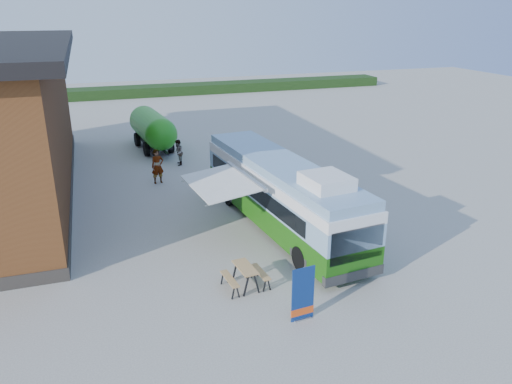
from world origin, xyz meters
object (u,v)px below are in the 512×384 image
object	(u,v)px
bus	(281,192)
picnic_table	(245,272)
person_a	(158,166)
person_b	(178,153)
slurry_tanker	(152,128)
banner	(303,299)

from	to	relation	value
bus	picnic_table	world-z (taller)	bus
picnic_table	person_a	distance (m)	11.81
bus	person_b	bearing A→B (deg)	97.79
picnic_table	person_a	bearing A→B (deg)	90.67
bus	slurry_tanker	bearing A→B (deg)	97.56
picnic_table	person_a	world-z (taller)	person_a
person_b	banner	bearing A→B (deg)	11.91
banner	slurry_tanker	distance (m)	21.08
bus	slurry_tanker	distance (m)	14.85
banner	slurry_tanker	size ratio (longest dim) A/B	0.26
banner	person_a	world-z (taller)	person_a
slurry_tanker	picnic_table	bearing A→B (deg)	-94.66
bus	banner	world-z (taller)	bus
bus	banner	distance (m)	6.89
bus	slurry_tanker	world-z (taller)	bus
banner	person_b	xyz separation A→B (m)	(-0.75, 16.94, 0.04)
picnic_table	slurry_tanker	bearing A→B (deg)	86.33
bus	person_b	distance (m)	10.71
picnic_table	person_b	size ratio (longest dim) A/B	0.97
banner	person_a	bearing A→B (deg)	93.40
person_a	picnic_table	bearing A→B (deg)	-95.14
picnic_table	slurry_tanker	distance (m)	18.71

